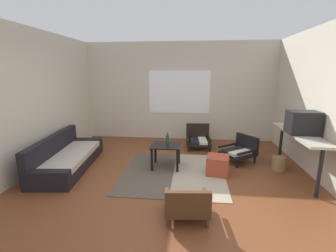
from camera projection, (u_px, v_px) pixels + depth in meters
name	position (u px, v px, depth m)	size (l,w,h in m)	color
ground_plane	(167.00, 186.00, 3.97)	(7.80, 7.80, 0.00)	brown
far_wall_with_window	(179.00, 92.00, 6.64)	(5.60, 0.13, 2.70)	beige
side_wall_left	(23.00, 102.00, 4.25)	(0.12, 6.60, 2.70)	beige
area_rug	(174.00, 172.00, 4.53)	(1.91, 2.04, 0.01)	#4C4238
couch	(67.00, 158.00, 4.74)	(0.99, 2.16, 0.65)	black
coffee_table	(166.00, 150.00, 4.71)	(0.57, 0.52, 0.47)	black
armchair_by_window	(198.00, 138.00, 6.01)	(0.64, 0.67, 0.58)	black
armchair_striped_foreground	(187.00, 204.00, 3.04)	(0.62, 0.59, 0.48)	#472D19
armchair_corner	(240.00, 150.00, 5.07)	(0.83, 0.83, 0.55)	black
ottoman_orange	(218.00, 165.00, 4.43)	(0.40, 0.40, 0.35)	#993D28
console_shelf	(299.00, 137.00, 4.27)	(0.41, 1.75, 0.82)	#B2AD9E
crt_television	(303.00, 123.00, 4.12)	(0.50, 0.37, 0.40)	black
clay_vase	(292.00, 122.00, 4.58)	(0.21, 0.21, 0.31)	brown
glass_bottle	(168.00, 140.00, 4.70)	(0.06, 0.06, 0.24)	#194723
wicker_basket	(279.00, 163.00, 4.64)	(0.26, 0.26, 0.27)	olive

